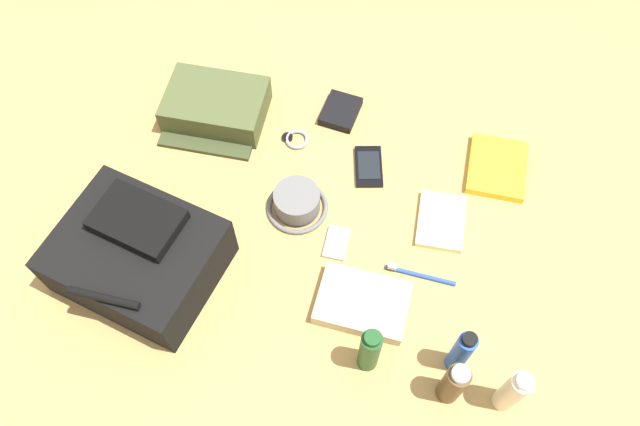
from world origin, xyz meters
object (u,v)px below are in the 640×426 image
object	(u,v)px
paperback_novel	(497,168)
wristwatch	(296,139)
shampoo_bottle	(370,350)
toothbrush	(416,274)
toiletry_pouch	(216,107)
cell_phone	(369,166)
wallet	(341,111)
notepad	(441,221)
deodorant_spray	(461,352)
folded_towel	(363,303)
backpack	(138,255)
media_player	(336,243)
bucket_hat	(297,202)
lotion_bottle	(513,392)
cologne_bottle	(453,384)

from	to	relation	value
paperback_novel	wristwatch	bearing A→B (deg)	3.41
shampoo_bottle	toothbrush	size ratio (longest dim) A/B	1.02
paperback_novel	toothbrush	world-z (taller)	same
toiletry_pouch	cell_phone	xyz separation A→B (m)	(-0.42, 0.07, -0.03)
shampoo_bottle	cell_phone	xyz separation A→B (m)	(0.09, -0.49, -0.07)
wallet	notepad	xyz separation A→B (m)	(-0.31, 0.26, -0.00)
deodorant_spray	folded_towel	world-z (taller)	deodorant_spray
backpack	shampoo_bottle	world-z (taller)	shampoo_bottle
backpack	folded_towel	distance (m)	0.51
deodorant_spray	shampoo_bottle	distance (m)	0.19
cell_phone	folded_towel	xyz separation A→B (m)	(-0.06, 0.37, 0.01)
toiletry_pouch	cell_phone	world-z (taller)	toiletry_pouch
paperback_novel	media_player	distance (m)	0.46
paperback_novel	notepad	world-z (taller)	paperback_novel
shampoo_bottle	folded_towel	bearing A→B (deg)	-73.55
bucket_hat	lotion_bottle	world-z (taller)	lotion_bottle
bucket_hat	media_player	bearing A→B (deg)	147.64
deodorant_spray	paperback_novel	size ratio (longest dim) A/B	0.97
backpack	wristwatch	bearing A→B (deg)	-119.50
deodorant_spray	wallet	xyz separation A→B (m)	(0.38, -0.60, -0.07)
paperback_novel	media_player	bearing A→B (deg)	40.70
toiletry_pouch	bucket_hat	size ratio (longest dim) A/B	1.73
cologne_bottle	cell_phone	world-z (taller)	cologne_bottle
deodorant_spray	wristwatch	distance (m)	0.69
wristwatch	folded_towel	xyz separation A→B (m)	(-0.26, 0.41, 0.01)
deodorant_spray	folded_towel	size ratio (longest dim) A/B	0.86
deodorant_spray	toothbrush	world-z (taller)	deodorant_spray
backpack	folded_towel	size ratio (longest dim) A/B	1.95
cologne_bottle	cell_phone	distance (m)	0.58
lotion_bottle	paperback_novel	distance (m)	0.58
wristwatch	wallet	distance (m)	0.15
shampoo_bottle	paperback_novel	bearing A→B (deg)	-111.59
toiletry_pouch	wristwatch	world-z (taller)	toiletry_pouch
toiletry_pouch	cell_phone	size ratio (longest dim) A/B	1.98
backpack	cologne_bottle	world-z (taller)	backpack
deodorant_spray	media_player	bearing A→B (deg)	-35.45
backpack	toiletry_pouch	world-z (taller)	backpack
cell_phone	toothbrush	distance (m)	0.31
wallet	deodorant_spray	bearing A→B (deg)	129.28
backpack	deodorant_spray	bearing A→B (deg)	175.72
lotion_bottle	shampoo_bottle	world-z (taller)	lotion_bottle
deodorant_spray	paperback_novel	distance (m)	0.52
lotion_bottle	toiletry_pouch	bearing A→B (deg)	-35.17
cologne_bottle	toothbrush	bearing A→B (deg)	-66.93
toothbrush	notepad	size ratio (longest dim) A/B	1.09
wallet	shampoo_bottle	bearing A→B (deg)	114.20
backpack	toiletry_pouch	xyz separation A→B (m)	(-0.02, -0.46, -0.03)
backpack	toothbrush	xyz separation A→B (m)	(-0.61, -0.13, -0.07)
lotion_bottle	wristwatch	world-z (taller)	lotion_bottle
toothbrush	bucket_hat	bearing A→B (deg)	-19.21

